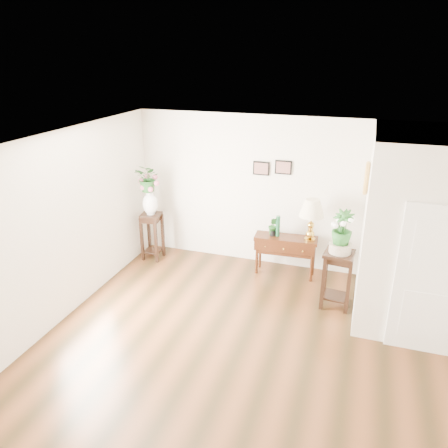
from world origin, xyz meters
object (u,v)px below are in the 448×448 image
at_px(plant_stand_a, 152,236).
at_px(console_table, 285,256).
at_px(table_lamp, 311,221).
at_px(plant_stand_b, 337,279).

bearing_deg(plant_stand_a, console_table, 3.26).
height_order(console_table, plant_stand_a, plant_stand_a).
height_order(console_table, table_lamp, table_lamp).
bearing_deg(console_table, plant_stand_b, -42.28).
distance_m(table_lamp, plant_stand_b, 1.14).
relative_size(console_table, plant_stand_a, 1.20).
bearing_deg(console_table, table_lamp, -3.35).
xyz_separation_m(console_table, plant_stand_a, (-2.58, -0.15, 0.09)).
relative_size(table_lamp, plant_stand_b, 0.81).
xyz_separation_m(console_table, table_lamp, (0.42, 0.00, 0.72)).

